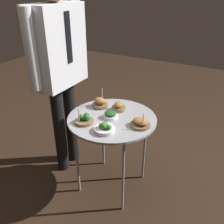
% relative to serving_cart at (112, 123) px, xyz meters
% --- Properties ---
extents(ground_plane, '(8.00, 8.00, 0.00)m').
position_rel_serving_cart_xyz_m(ground_plane, '(0.00, 0.00, -0.65)').
color(ground_plane, black).
extents(serving_cart, '(0.71, 0.71, 0.70)m').
position_rel_serving_cart_xyz_m(serving_cart, '(0.00, 0.00, 0.00)').
color(serving_cart, '#939399').
rests_on(serving_cart, ground_plane).
extents(bowl_spinach_front_left, '(0.12, 0.12, 0.06)m').
position_rel_serving_cart_xyz_m(bowl_spinach_front_left, '(-0.01, 0.01, 0.07)').
color(bowl_spinach_front_left, white).
rests_on(bowl_spinach_front_left, serving_cart).
extents(bowl_broccoli_mid_left, '(0.14, 0.14, 0.13)m').
position_rel_serving_cart_xyz_m(bowl_broccoli_mid_left, '(-0.17, 0.15, 0.07)').
color(bowl_broccoli_mid_left, brown).
rests_on(bowl_broccoli_mid_left, serving_cart).
extents(bowl_broccoli_mid_right, '(0.15, 0.15, 0.08)m').
position_rel_serving_cart_xyz_m(bowl_broccoli_mid_right, '(-0.21, -0.05, 0.07)').
color(bowl_broccoli_mid_right, silver).
rests_on(bowl_broccoli_mid_right, serving_cart).
extents(bowl_roast_back_right, '(0.11, 0.11, 0.07)m').
position_rel_serving_cart_xyz_m(bowl_roast_back_right, '(0.14, 0.01, 0.08)').
color(bowl_roast_back_right, brown).
rests_on(bowl_roast_back_right, serving_cart).
extents(bowl_roast_far_rim, '(0.14, 0.14, 0.16)m').
position_rel_serving_cart_xyz_m(bowl_roast_far_rim, '(0.12, 0.18, 0.08)').
color(bowl_roast_far_rim, brown).
rests_on(bowl_roast_far_rim, serving_cart).
extents(bowl_roast_back_left, '(0.15, 0.15, 0.12)m').
position_rel_serving_cart_xyz_m(bowl_roast_back_left, '(-0.01, -0.25, 0.07)').
color(bowl_roast_back_left, brown).
rests_on(bowl_roast_back_left, serving_cart).
extents(waiter_figure, '(0.64, 0.24, 1.75)m').
position_rel_serving_cart_xyz_m(waiter_figure, '(0.05, 0.53, 0.46)').
color(waiter_figure, black).
rests_on(waiter_figure, ground_plane).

